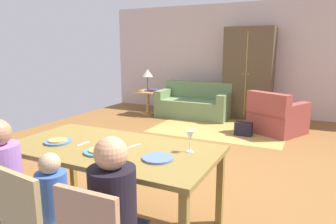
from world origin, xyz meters
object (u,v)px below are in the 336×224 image
(dining_chair_child, at_px, (37,220))
(handbag, at_px, (243,129))
(person_child, at_px, (58,216))
(side_table, at_px, (148,99))
(couch, at_px, (194,104))
(person_woman, at_px, (117,224))
(plate_near_child, at_px, (99,152))
(armoire, at_px, (248,73))
(person_man, at_px, (8,191))
(book_upper, at_px, (154,90))
(table_lamp, at_px, (147,74))
(plate_near_woman, at_px, (158,158))
(armchair, at_px, (276,117))
(plate_near_man, at_px, (58,142))
(book_lower, at_px, (154,91))
(wine_glass, at_px, (190,137))
(dining_table, at_px, (112,154))

(dining_chair_child, xyz_separation_m, handbag, (0.46, 4.35, -0.36))
(person_child, distance_m, side_table, 5.51)
(person_child, relative_size, handbag, 2.89)
(couch, bearing_deg, dining_chair_child, -79.91)
(person_woman, bearing_deg, dining_chair_child, -161.81)
(handbag, bearing_deg, person_woman, -88.99)
(plate_near_child, relative_size, armoire, 0.12)
(person_man, bearing_deg, couch, 94.97)
(dining_chair_child, distance_m, book_upper, 5.63)
(person_man, relative_size, table_lamp, 2.05)
(plate_near_woman, bearing_deg, armchair, 83.66)
(armoire, bearing_deg, person_child, -91.57)
(dining_chair_child, bearing_deg, plate_near_child, 89.20)
(plate_near_man, xyz_separation_m, side_table, (-1.61, 4.52, -0.39))
(plate_near_woman, bearing_deg, plate_near_child, -171.31)
(plate_near_man, distance_m, armchair, 4.36)
(table_lamp, xyz_separation_m, handbag, (2.58, -0.90, -0.88))
(plate_near_woman, xyz_separation_m, handbag, (-0.07, 3.60, -0.64))
(book_lower, distance_m, handbag, 2.60)
(book_upper, bearing_deg, plate_near_woman, -61.05)
(book_lower, xyz_separation_m, book_upper, (-0.03, 0.05, 0.03))
(person_man, xyz_separation_m, person_woman, (1.05, 0.00, 0.00))
(wine_glass, bearing_deg, person_woman, -100.78)
(handbag, bearing_deg, person_child, -96.08)
(couch, bearing_deg, armoire, 22.46)
(dining_table, bearing_deg, handbag, 82.70)
(side_table, bearing_deg, table_lamp, 0.00)
(couch, bearing_deg, book_lower, -163.59)
(book_lower, height_order, handbag, book_lower)
(book_lower, bearing_deg, armchair, -8.20)
(dining_chair_child, height_order, side_table, dining_chair_child)
(person_man, distance_m, person_woman, 1.05)
(person_woman, height_order, armoire, armoire)
(person_man, xyz_separation_m, book_lower, (-1.43, 5.05, 0.08))
(dining_chair_child, xyz_separation_m, person_woman, (0.53, 0.17, 0.02))
(plate_near_child, relative_size, table_lamp, 0.46)
(dining_table, relative_size, couch, 1.11)
(wine_glass, xyz_separation_m, person_child, (-0.68, -0.86, -0.46))
(plate_near_child, height_order, book_lower, plate_near_child)
(plate_near_woman, relative_size, person_woman, 0.23)
(dining_table, distance_m, person_child, 0.73)
(dining_table, distance_m, armoire, 5.15)
(dining_table, height_order, armchair, armchair)
(wine_glass, xyz_separation_m, table_lamp, (-2.82, 4.22, 0.12))
(person_child, bearing_deg, handbag, 83.92)
(person_child, height_order, side_table, person_child)
(plate_near_child, height_order, person_child, person_child)
(person_man, height_order, table_lamp, table_lamp)
(armoire, bearing_deg, couch, -157.54)
(person_child, xyz_separation_m, table_lamp, (-2.14, 5.08, 0.58))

